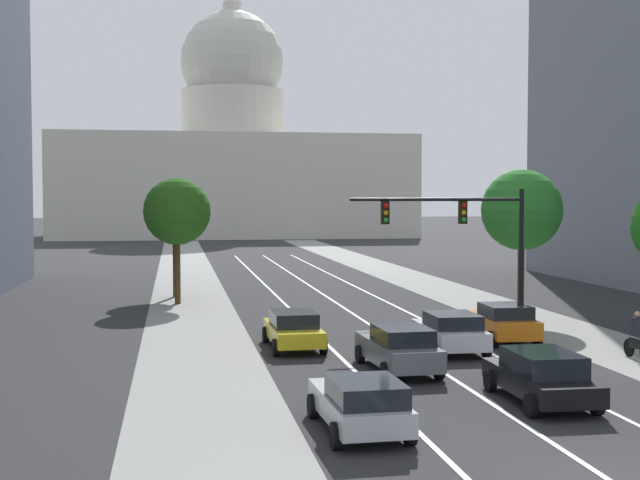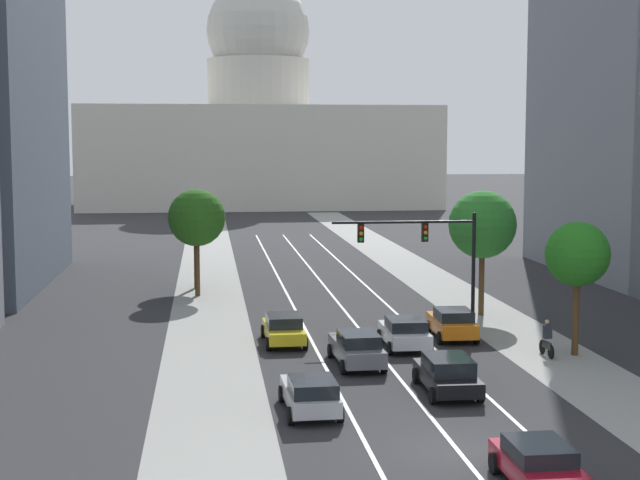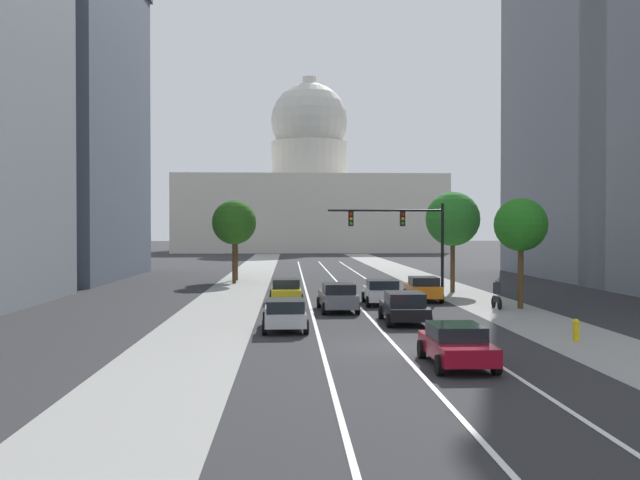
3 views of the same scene
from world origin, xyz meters
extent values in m
plane|color=#2B2B2D|center=(0.00, 40.00, 0.00)|extent=(400.00, 400.00, 0.00)
cube|color=gray|center=(-7.86, 35.00, 0.01)|extent=(4.38, 130.00, 0.01)
cube|color=gray|center=(7.86, 35.00, 0.01)|extent=(4.38, 130.00, 0.01)
cube|color=white|center=(-2.83, 25.00, 0.01)|extent=(0.16, 90.00, 0.01)
cube|color=white|center=(0.00, 25.00, 0.01)|extent=(0.16, 90.00, 0.01)
cube|color=white|center=(2.83, 25.00, 0.01)|extent=(0.16, 90.00, 0.01)
cube|color=#4C5666|center=(-26.99, 38.08, 14.25)|extent=(16.31, 23.02, 28.49)
cube|color=beige|center=(0.00, 114.79, 7.39)|extent=(51.61, 24.80, 14.78)
cylinder|color=beige|center=(0.00, 114.79, 18.32)|extent=(15.22, 15.22, 7.07)
sphere|color=beige|center=(0.00, 114.79, 26.07)|extent=(15.32, 15.32, 15.32)
cylinder|color=beige|center=(0.00, 114.79, 32.96)|extent=(2.76, 2.76, 3.83)
cube|color=#B2B5BA|center=(-4.25, 4.90, 0.61)|extent=(1.87, 4.28, 0.59)
cube|color=black|center=(-4.23, 4.13, 1.16)|extent=(1.67, 2.18, 0.51)
cylinder|color=black|center=(-5.16, 6.32, 0.32)|extent=(0.24, 0.65, 0.64)
cylinder|color=black|center=(-3.42, 6.37, 0.32)|extent=(0.24, 0.65, 0.64)
cylinder|color=black|center=(-5.08, 3.44, 0.32)|extent=(0.24, 0.65, 0.64)
cylinder|color=black|center=(-3.33, 3.49, 0.32)|extent=(0.24, 0.65, 0.64)
cube|color=silver|center=(1.42, 15.08, 0.65)|extent=(1.94, 4.25, 0.65)
cube|color=black|center=(1.41, 14.70, 1.23)|extent=(1.76, 2.18, 0.52)
cylinder|color=black|center=(0.51, 16.53, 0.32)|extent=(0.23, 0.64, 0.64)
cylinder|color=black|center=(2.38, 16.50, 0.32)|extent=(0.23, 0.64, 0.64)
cylinder|color=black|center=(0.46, 13.66, 0.32)|extent=(0.23, 0.64, 0.64)
cylinder|color=black|center=(2.33, 13.63, 0.32)|extent=(0.23, 0.64, 0.64)
cube|color=slate|center=(-1.42, 11.91, 0.67)|extent=(1.96, 4.71, 0.70)
cube|color=black|center=(-1.39, 11.38, 1.29)|extent=(1.71, 2.23, 0.54)
cylinder|color=black|center=(-2.36, 13.45, 0.32)|extent=(0.25, 0.65, 0.64)
cylinder|color=black|center=(-0.61, 13.53, 0.32)|extent=(0.25, 0.65, 0.64)
cylinder|color=black|center=(-2.23, 10.30, 0.32)|extent=(0.25, 0.65, 0.64)
cylinder|color=black|center=(-0.47, 10.37, 0.32)|extent=(0.25, 0.65, 0.64)
cube|color=yellow|center=(-4.25, 16.78, 0.61)|extent=(1.84, 4.48, 0.57)
cube|color=black|center=(-4.25, 16.68, 1.16)|extent=(1.66, 2.28, 0.54)
cylinder|color=black|center=(-5.16, 18.27, 0.32)|extent=(0.23, 0.64, 0.64)
cylinder|color=black|center=(-3.40, 18.30, 0.32)|extent=(0.23, 0.64, 0.64)
cylinder|color=black|center=(-5.10, 15.25, 0.32)|extent=(0.23, 0.64, 0.64)
cylinder|color=black|center=(-3.34, 15.28, 0.32)|extent=(0.23, 0.64, 0.64)
cube|color=orange|center=(4.25, 17.02, 0.67)|extent=(1.95, 4.26, 0.70)
cube|color=black|center=(4.24, 16.64, 1.27)|extent=(1.73, 2.16, 0.51)
cylinder|color=black|center=(3.40, 18.48, 0.32)|extent=(0.24, 0.65, 0.64)
cylinder|color=black|center=(5.20, 18.42, 0.32)|extent=(0.24, 0.65, 0.64)
cylinder|color=black|center=(3.30, 15.62, 0.32)|extent=(0.24, 0.65, 0.64)
cylinder|color=black|center=(5.10, 15.56, 0.32)|extent=(0.24, 0.65, 0.64)
cube|color=black|center=(1.42, 6.94, 0.60)|extent=(1.88, 4.58, 0.57)
cube|color=black|center=(1.41, 6.77, 1.18)|extent=(1.71, 2.44, 0.59)
cylinder|color=black|center=(0.52, 8.50, 0.32)|extent=(0.23, 0.64, 0.64)
cylinder|color=black|center=(2.35, 8.48, 0.32)|extent=(0.23, 0.64, 0.64)
cylinder|color=black|center=(0.48, 5.40, 0.32)|extent=(0.23, 0.64, 0.64)
cylinder|color=black|center=(2.31, 5.38, 0.32)|extent=(0.23, 0.64, 0.64)
cube|color=maroon|center=(1.42, -3.62, 0.60)|extent=(1.77, 4.25, 0.56)
cube|color=black|center=(1.42, -3.50, 1.12)|extent=(1.62, 2.13, 0.47)
cylinder|color=black|center=(0.54, -2.18, 0.32)|extent=(0.22, 0.64, 0.64)
cylinder|color=black|center=(2.29, -2.17, 0.32)|extent=(0.22, 0.64, 0.64)
cylinder|color=black|center=(0.54, -5.06, 0.32)|extent=(0.22, 0.64, 0.64)
cylinder|color=black|center=(2.30, -5.06, 0.32)|extent=(0.22, 0.64, 0.64)
cylinder|color=black|center=(5.97, 19.27, 3.07)|extent=(0.20, 0.20, 6.15)
cylinder|color=black|center=(2.21, 19.27, 5.69)|extent=(7.51, 0.14, 0.14)
cube|color=black|center=(3.34, 19.27, 5.14)|extent=(0.32, 0.28, 0.96)
sphere|color=red|center=(3.34, 19.12, 5.44)|extent=(0.20, 0.20, 0.20)
sphere|color=orange|center=(3.34, 19.12, 5.14)|extent=(0.20, 0.20, 0.20)
sphere|color=green|center=(3.34, 19.12, 4.84)|extent=(0.20, 0.20, 0.20)
cube|color=black|center=(-0.04, 19.27, 5.14)|extent=(0.32, 0.28, 0.96)
sphere|color=red|center=(-0.04, 19.12, 5.44)|extent=(0.20, 0.20, 0.20)
sphere|color=orange|center=(-0.04, 19.12, 5.14)|extent=(0.20, 0.20, 0.20)
sphere|color=green|center=(-0.04, 19.12, 4.84)|extent=(0.20, 0.20, 0.20)
cylinder|color=yellow|center=(7.35, 1.13, 0.35)|extent=(0.26, 0.26, 0.70)
sphere|color=yellow|center=(7.35, 1.13, 0.78)|extent=(0.26, 0.26, 0.26)
cylinder|color=yellow|center=(7.35, 0.97, 0.39)|extent=(0.10, 0.12, 0.10)
cylinder|color=black|center=(7.56, 11.99, 0.33)|extent=(0.07, 0.66, 0.66)
cylinder|color=black|center=(7.53, 13.03, 0.33)|extent=(0.07, 0.66, 0.66)
cube|color=black|center=(7.55, 12.51, 0.55)|extent=(0.09, 1.00, 0.36)
cube|color=#262833|center=(7.55, 12.46, 1.18)|extent=(0.37, 0.29, 0.64)
sphere|color=tan|center=(7.54, 12.53, 1.61)|extent=(0.22, 0.22, 0.22)
cylinder|color=#51381E|center=(8.94, 12.62, 1.84)|extent=(0.32, 0.32, 3.68)
sphere|color=#25781D|center=(8.94, 12.62, 4.73)|extent=(2.98, 2.98, 2.98)
cylinder|color=#51381E|center=(-8.66, 35.00, 1.88)|extent=(0.32, 0.32, 3.77)
sphere|color=#2A8320|center=(-8.66, 35.00, 4.86)|extent=(3.13, 3.13, 3.13)
cylinder|color=#51381E|center=(7.49, 22.91, 1.93)|extent=(0.32, 0.32, 3.85)
sphere|color=#2D7F2B|center=(7.49, 22.91, 5.19)|extent=(3.83, 3.83, 3.83)
cylinder|color=#51381E|center=(-8.56, 31.59, 1.88)|extent=(0.32, 0.32, 3.76)
sphere|color=#285E19|center=(-8.56, 31.59, 5.03)|extent=(3.64, 3.64, 3.64)
camera|label=1|loc=(-8.69, -15.71, 5.76)|focal=48.46mm
camera|label=2|loc=(-7.91, -28.85, 9.94)|focal=53.34mm
camera|label=3|loc=(-4.04, -26.28, 4.48)|focal=39.51mm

